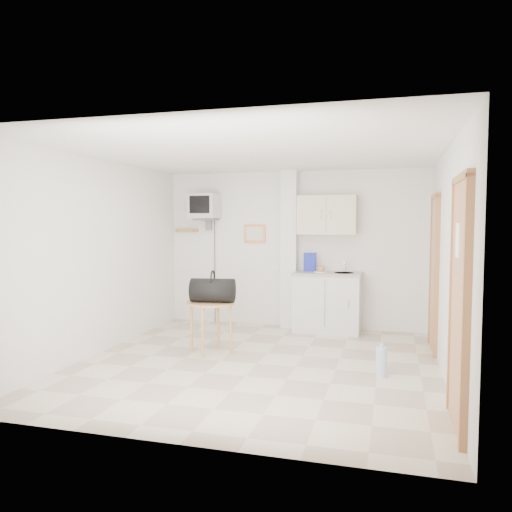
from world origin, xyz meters
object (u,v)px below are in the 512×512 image
(crt_television, at_px, (204,207))
(water_bottle, at_px, (381,362))
(duffel_bag, at_px, (213,290))
(round_table, at_px, (211,308))

(crt_television, distance_m, water_bottle, 4.01)
(duffel_bag, bearing_deg, water_bottle, -19.93)
(crt_television, distance_m, round_table, 2.28)
(crt_television, xyz_separation_m, water_bottle, (2.89, -2.14, -1.77))
(water_bottle, bearing_deg, duffel_bag, 168.37)
(water_bottle, bearing_deg, crt_television, 143.54)
(crt_television, height_order, round_table, crt_television)
(duffel_bag, height_order, water_bottle, duffel_bag)
(duffel_bag, bearing_deg, round_table, 139.49)
(round_table, relative_size, duffel_bag, 1.11)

